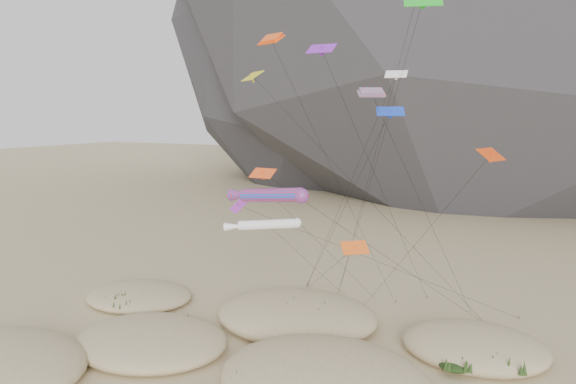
# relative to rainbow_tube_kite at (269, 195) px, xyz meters

# --- Properties ---
(dunes) EXTENTS (48.79, 38.19, 3.88)m
(dunes) POSITION_rel_rainbow_tube_kite_xyz_m (-0.45, -3.80, -12.21)
(dunes) COLOR #CCB789
(dunes) RESTS_ON ground
(dune_grass) EXTENTS (41.07, 28.68, 1.57)m
(dune_grass) POSITION_rel_rainbow_tube_kite_xyz_m (0.92, -4.12, -12.09)
(dune_grass) COLOR black
(dune_grass) RESTS_ON ground
(kite_stakes) EXTENTS (21.88, 6.35, 0.30)m
(kite_stakes) POSITION_rel_rainbow_tube_kite_xyz_m (4.51, 16.94, -12.77)
(kite_stakes) COLOR #3F2D1E
(kite_stakes) RESTS_ON ground
(rainbow_tube_kite) EXTENTS (7.72, 18.90, 13.80)m
(rainbow_tube_kite) POSITION_rel_rainbow_tube_kite_xyz_m (0.00, 0.00, 0.00)
(rainbow_tube_kite) COLOR red
(rainbow_tube_kite) RESTS_ON ground
(white_tube_kite) EXTENTS (6.16, 15.41, 10.70)m
(white_tube_kite) POSITION_rel_rainbow_tube_kite_xyz_m (-1.80, 2.52, -2.86)
(white_tube_kite) COLOR white
(white_tube_kite) RESTS_ON ground
(orange_parafoil) EXTENTS (10.19, 11.42, 25.95)m
(orange_parafoil) POSITION_rel_rainbow_tube_kite_xyz_m (-4.02, 8.25, 12.23)
(orange_parafoil) COLOR #F54B0C
(orange_parafoil) RESTS_ON ground
(multi_parafoil) EXTENTS (6.11, 17.18, 20.79)m
(multi_parafoil) POSITION_rel_rainbow_tube_kite_xyz_m (7.49, 1.65, 7.07)
(multi_parafoil) COLOR red
(multi_parafoil) RESTS_ON ground
(delta_kites) EXTENTS (23.39, 24.19, 28.49)m
(delta_kites) POSITION_rel_rainbow_tube_kite_xyz_m (4.74, 3.45, 5.70)
(delta_kites) COLOR #DF3D0B
(delta_kites) RESTS_ON ground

